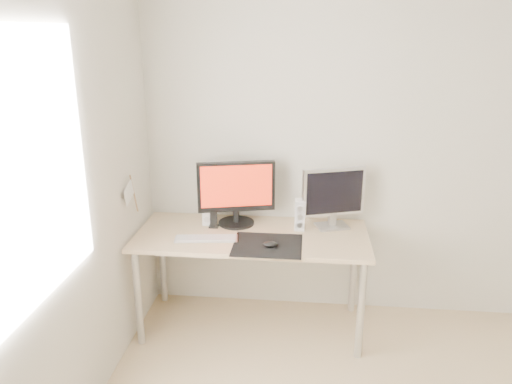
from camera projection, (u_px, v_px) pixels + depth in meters
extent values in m
plane|color=silver|center=(387.00, 151.00, 3.54)|extent=(3.50, 0.00, 3.50)
plane|color=silver|center=(17.00, 239.00, 2.06)|extent=(0.00, 3.50, 3.50)
plane|color=white|center=(11.00, 181.00, 1.98)|extent=(0.00, 1.30, 1.30)
cube|color=black|center=(267.00, 245.00, 3.26)|extent=(0.45, 0.40, 0.00)
ellipsoid|color=black|center=(270.00, 244.00, 3.22)|extent=(0.10, 0.06, 0.04)
cube|color=#D1B587|center=(252.00, 236.00, 3.45)|extent=(1.60, 0.70, 0.03)
cylinder|color=silver|center=(138.00, 298.00, 3.36)|extent=(0.05, 0.05, 0.70)
cylinder|color=silver|center=(361.00, 310.00, 3.22)|extent=(0.05, 0.05, 0.70)
cylinder|color=silver|center=(162.00, 260.00, 3.91)|extent=(0.05, 0.05, 0.70)
cylinder|color=silver|center=(353.00, 269.00, 3.76)|extent=(0.05, 0.05, 0.70)
cylinder|color=black|center=(236.00, 223.00, 3.62)|extent=(0.31, 0.31, 0.02)
cylinder|color=black|center=(236.00, 214.00, 3.60)|extent=(0.06, 0.06, 0.12)
cube|color=black|center=(236.00, 187.00, 3.52)|extent=(0.54, 0.18, 0.36)
cube|color=#E5470C|center=(237.00, 186.00, 3.50)|extent=(0.49, 0.12, 0.30)
cube|color=#B8B7BA|center=(332.00, 226.00, 3.56)|extent=(0.26, 0.22, 0.01)
cube|color=#A9A9AB|center=(332.00, 218.00, 3.54)|extent=(0.06, 0.05, 0.10)
cube|color=silver|center=(334.00, 192.00, 3.48)|extent=(0.44, 0.18, 0.34)
cube|color=black|center=(335.00, 193.00, 3.46)|extent=(0.39, 0.14, 0.30)
cube|color=silver|center=(208.00, 210.00, 3.58)|extent=(0.07, 0.08, 0.22)
cylinder|color=#B2B2B4|center=(207.00, 220.00, 3.56)|extent=(0.04, 0.01, 0.04)
cylinder|color=silver|center=(207.00, 212.00, 3.54)|extent=(0.04, 0.01, 0.04)
cylinder|color=silver|center=(206.00, 204.00, 3.52)|extent=(0.04, 0.01, 0.04)
cube|color=silver|center=(300.00, 215.00, 3.48)|extent=(0.07, 0.08, 0.22)
cylinder|color=#B2B3B5|center=(299.00, 225.00, 3.46)|extent=(0.04, 0.01, 0.04)
cylinder|color=silver|center=(300.00, 217.00, 3.44)|extent=(0.04, 0.01, 0.04)
cylinder|color=silver|center=(300.00, 209.00, 3.42)|extent=(0.04, 0.01, 0.04)
cube|color=silver|center=(206.00, 239.00, 3.35)|extent=(0.43, 0.17, 0.01)
cube|color=silver|center=(206.00, 238.00, 3.34)|extent=(0.41, 0.16, 0.01)
cube|color=black|center=(214.00, 226.00, 3.55)|extent=(0.07, 0.06, 0.01)
cube|color=black|center=(214.00, 219.00, 3.54)|extent=(0.05, 0.02, 0.10)
cylinder|color=#A57F54|center=(134.00, 194.00, 3.36)|extent=(0.01, 0.10, 0.29)
cube|color=white|center=(129.00, 192.00, 3.26)|extent=(0.00, 0.19, 0.15)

